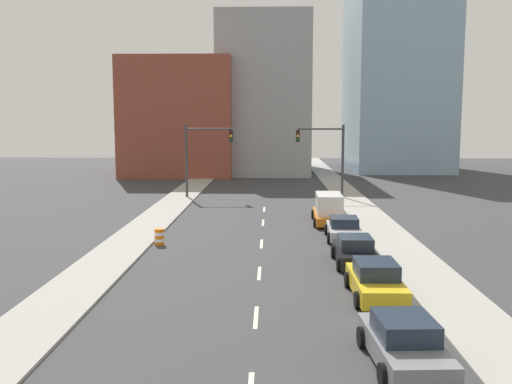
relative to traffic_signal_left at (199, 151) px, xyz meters
name	(u,v)px	position (x,y,z in m)	size (l,w,h in m)	color
sidewalk_left	(187,191)	(-1.78, 4.25, -4.32)	(2.92, 98.49, 0.13)	#9E9B93
sidewalk_right	(344,192)	(13.92, 4.25, -4.32)	(2.92, 98.49, 0.13)	#9E9B93
lane_stripe_at_13m	(256,317)	(6.07, -31.93, -4.38)	(0.16, 2.40, 0.01)	beige
lane_stripe_at_19m	(259,273)	(6.07, -25.86, -4.38)	(0.16, 2.40, 0.01)	beige
lane_stripe_at_26m	(261,244)	(6.07, -19.43, -4.38)	(0.16, 2.40, 0.01)	beige
lane_stripe_at_32m	(263,223)	(6.07, -12.53, -4.38)	(0.16, 2.40, 0.01)	beige
lane_stripe_at_38m	(264,209)	(6.07, -6.52, -4.38)	(0.16, 2.40, 0.01)	beige
building_brick_left	(182,118)	(-5.26, 24.23, 3.10)	(14.00, 16.00, 14.97)	brown
building_office_center	(264,97)	(5.64, 28.23, 5.95)	(12.00, 20.00, 20.67)	#99999E
building_glass_right	(395,74)	(24.62, 32.23, 9.39)	(13.00, 20.00, 27.54)	#8CADC6
traffic_signal_left	(199,151)	(0.00, 0.00, 0.00)	(4.43, 0.35, 6.79)	#38383D
traffic_signal_right	(330,151)	(12.01, 0.00, 0.00)	(4.43, 0.35, 6.79)	#38383D
traffic_barrel	(159,237)	(0.12, -19.87, -3.91)	(0.56, 0.56, 0.95)	orange
sedan_gray	(404,343)	(10.59, -35.95, -3.71)	(2.35, 4.54, 1.48)	slate
sedan_yellow	(376,281)	(10.93, -29.43, -3.69)	(2.15, 4.59, 1.52)	gold
sedan_black	(355,251)	(10.87, -24.04, -3.73)	(2.14, 4.33, 1.44)	black
sedan_silver	(344,229)	(11.07, -17.94, -3.75)	(2.29, 4.34, 1.36)	#B2B2BC
box_truck_orange	(329,209)	(10.69, -12.58, -3.40)	(2.39, 5.61, 2.10)	orange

